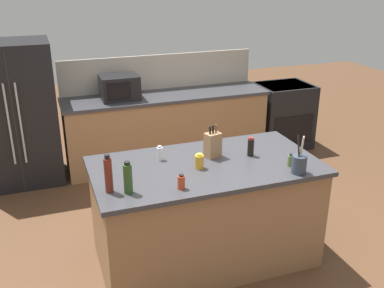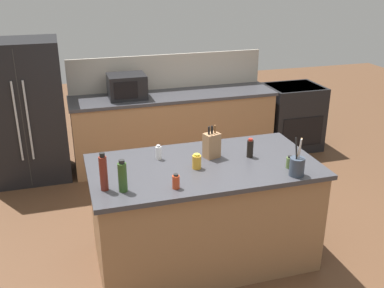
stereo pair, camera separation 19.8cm
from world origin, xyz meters
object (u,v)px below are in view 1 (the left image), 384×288
Objects in this scene: knife_block at (213,145)px; salt_shaker at (160,153)px; range_oven at (283,115)px; utensil_crock at (299,164)px; soy_sauce_bottle at (251,147)px; olive_oil_bottle at (128,178)px; microwave at (119,87)px; refrigerator at (15,114)px; spice_jar_oregano at (291,160)px; spice_jar_paprika at (181,182)px; honey_jar at (199,161)px; vinegar_bottle at (108,175)px.

salt_shaker is at bearing 151.88° from knife_block.
range_oven is 3.17× the size of knife_block.
utensil_crock is 0.49m from soy_sauce_bottle.
olive_oil_bottle is at bearing -127.28° from salt_shaker.
microwave is 2.11m from knife_block.
refrigerator is 15.96× the size of spice_jar_oregano.
utensil_crock is at bearing -3.38° from spice_jar_paprika.
utensil_crock is 2.99× the size of spice_jar_oregano.
salt_shaker is (-0.04, -1.98, -0.09)m from microwave.
spice_jar_oregano is at bearing -68.71° from microwave.
spice_jar_oregano is (0.96, -2.47, -0.10)m from microwave.
knife_block is (-1.95, -2.07, 0.59)m from range_oven.
range_oven is at bearing 53.12° from soy_sauce_bottle.
utensil_crock reaches higher than honey_jar.
honey_jar is at bearing 49.29° from spice_jar_paprika.
knife_block is 0.93m from olive_oil_bottle.
microwave is 2.55m from spice_jar_paprika.
spice_jar_oregano is at bearing -119.56° from range_oven.
vinegar_bottle is 1.75× the size of soy_sauce_bottle.
soy_sauce_bottle is 0.86m from spice_jar_paprika.
salt_shaker is (0.51, 0.44, -0.08)m from vinegar_bottle.
refrigerator is 5.90× the size of knife_block.
honey_jar is (-0.73, 0.35, -0.02)m from utensil_crock.
spice_jar_oregano is (-1.40, -2.47, 0.52)m from range_oven.
olive_oil_bottle is at bearing -179.27° from spice_jar_oregano.
salt_shaker reaches higher than spice_jar_paprika.
honey_jar is at bearing 12.11° from vinegar_bottle.
soy_sauce_bottle is 1.33× the size of honey_jar.
vinegar_bottle is at bearing -102.86° from microwave.
spice_jar_paprika is at bearing -150.05° from knife_block.
microwave is at bearing 109.95° from utensil_crock.
refrigerator reaches higher than utensil_crock.
microwave is (1.25, -0.05, 0.23)m from refrigerator.
honey_jar is (-0.19, -0.18, -0.05)m from knife_block.
knife_block is at bearing 43.68° from honey_jar.
range_oven is 2.88m from spice_jar_oregano.
soy_sauce_bottle is at bearing -48.10° from refrigerator.
vinegar_bottle is (-1.50, 0.19, 0.06)m from utensil_crock.
utensil_crock is 1.38m from olive_oil_bottle.
refrigerator is at bearing 129.53° from utensil_crock.
salt_shaker is (-0.45, 0.09, -0.05)m from knife_block.
knife_block is at bearing 144.21° from spice_jar_oregano.
vinegar_bottle is 0.80m from honey_jar.
refrigerator is 5.35× the size of utensil_crock.
range_oven is 3.02m from utensil_crock.
spice_jar_oregano is (0.22, -0.30, -0.03)m from soy_sauce_bottle.
refrigerator is 3.68× the size of microwave.
microwave is at bearing 89.24° from spice_jar_paprika.
microwave reaches higher than knife_block.
range_oven is 7.05× the size of salt_shaker.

